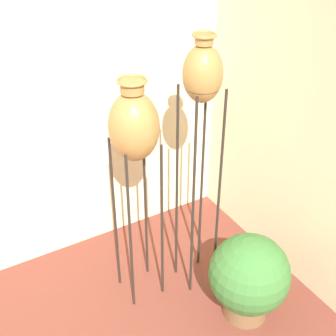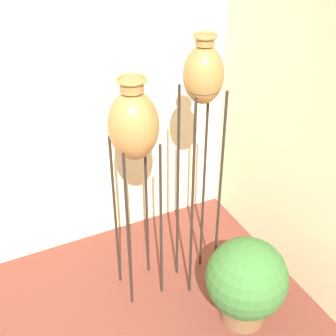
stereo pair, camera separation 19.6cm
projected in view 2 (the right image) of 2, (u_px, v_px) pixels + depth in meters
The scene contains 3 objects.
vase_stand_tall at pixel (203, 86), 2.95m from camera, with size 0.26×0.26×2.01m.
vase_stand_medium at pixel (134, 128), 3.01m from camera, with size 0.33×0.33×1.77m.
potted_plant at pixel (246, 281), 3.31m from camera, with size 0.59×0.59×0.70m.
Camera 2 is at (0.02, -1.10, 2.84)m, focal length 50.00 mm.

